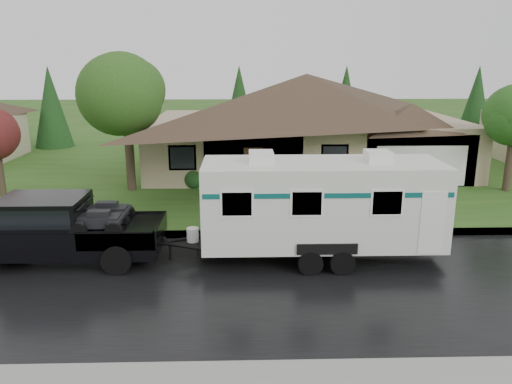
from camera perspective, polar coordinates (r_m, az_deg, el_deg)
ground at (r=17.26m, az=4.58°, el=-7.47°), size 140.00×140.00×0.00m
road at (r=15.44m, az=5.37°, el=-10.27°), size 140.00×8.00×0.01m
curb at (r=19.33m, az=3.88°, el=-4.72°), size 140.00×0.50×0.15m
lawn at (r=31.59m, az=1.72°, el=3.08°), size 140.00×26.00×0.15m
house_main at (r=30.13m, az=6.31°, el=9.18°), size 19.44×10.80×6.90m
tree_left_green at (r=25.41m, az=-14.65°, el=10.60°), size 4.09×4.09×6.77m
shrub_row at (r=26.13m, az=6.83°, el=1.75°), size 13.60×1.00×1.00m
pickup_truck at (r=17.78m, az=-22.00°, el=-3.77°), size 6.69×2.54×2.23m
travel_trailer at (r=16.64m, az=7.50°, el=-1.25°), size 8.25×2.90×3.70m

